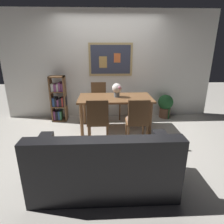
{
  "coord_description": "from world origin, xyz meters",
  "views": [
    {
      "loc": [
        -0.15,
        -3.51,
        1.8
      ],
      "look_at": [
        0.0,
        -0.21,
        0.65
      ],
      "focal_mm": 30.91,
      "sensor_mm": 36.0,
      "label": 1
    }
  ],
  "objects": [
    {
      "name": "dining_chair_far_right",
      "position": [
        0.43,
        1.28,
        0.54
      ],
      "size": [
        0.4,
        0.41,
        0.91
      ],
      "color": "brown",
      "rests_on": "ground_plane"
    },
    {
      "name": "dining_chair_near_right",
      "position": [
        0.47,
        -0.26,
        0.54
      ],
      "size": [
        0.4,
        0.41,
        0.91
      ],
      "color": "brown",
      "rests_on": "ground_plane"
    },
    {
      "name": "ground_plane",
      "position": [
        0.0,
        0.0,
        0.0
      ],
      "size": [
        12.0,
        12.0,
        0.0
      ],
      "primitive_type": "plane",
      "color": "#B7B2A8"
    },
    {
      "name": "dining_table",
      "position": [
        0.11,
        0.5,
        0.64
      ],
      "size": [
        1.58,
        0.83,
        0.74
      ],
      "color": "brown",
      "rests_on": "ground_plane"
    },
    {
      "name": "leather_couch",
      "position": [
        -0.16,
        -1.39,
        0.31
      ],
      "size": [
        1.8,
        0.84,
        0.84
      ],
      "color": "black",
      "rests_on": "ground_plane"
    },
    {
      "name": "flower_vase",
      "position": [
        0.14,
        0.52,
        0.91
      ],
      "size": [
        0.21,
        0.21,
        0.3
      ],
      "color": "slate",
      "rests_on": "dining_table"
    },
    {
      "name": "potted_ivy",
      "position": [
        1.45,
        1.18,
        0.33
      ],
      "size": [
        0.38,
        0.38,
        0.6
      ],
      "color": "brown",
      "rests_on": "ground_plane"
    },
    {
      "name": "dining_chair_far_left",
      "position": [
        -0.27,
        1.27,
        0.54
      ],
      "size": [
        0.4,
        0.41,
        0.91
      ],
      "color": "brown",
      "rests_on": "ground_plane"
    },
    {
      "name": "wall_back_with_painting",
      "position": [
        0.0,
        1.4,
        1.3
      ],
      "size": [
        5.2,
        0.14,
        2.6
      ],
      "color": "silver",
      "rests_on": "ground_plane"
    },
    {
      "name": "dining_chair_near_left",
      "position": [
        -0.26,
        -0.24,
        0.54
      ],
      "size": [
        0.4,
        0.41,
        0.91
      ],
      "color": "brown",
      "rests_on": "ground_plane"
    },
    {
      "name": "bookshelf",
      "position": [
        -1.24,
        1.1,
        0.54
      ],
      "size": [
        0.36,
        0.28,
        1.11
      ],
      "color": "brown",
      "rests_on": "ground_plane"
    }
  ]
}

